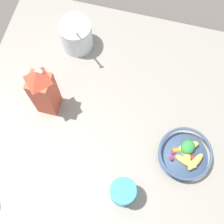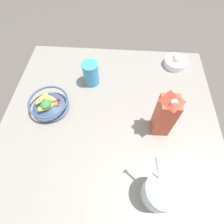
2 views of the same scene
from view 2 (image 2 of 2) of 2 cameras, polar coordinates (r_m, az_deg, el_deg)
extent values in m
plane|color=#4C4742|center=(0.88, -0.73, -4.06)|extent=(6.00, 6.00, 0.00)
cube|color=gray|center=(0.86, -0.74, -3.47)|extent=(1.04, 1.04, 0.04)
cylinder|color=#384C6B|center=(0.93, -19.23, 1.43)|extent=(0.10, 0.10, 0.01)
cone|color=#384C6B|center=(0.91, -19.73, 2.41)|extent=(0.18, 0.18, 0.05)
torus|color=#384C6B|center=(0.89, -20.16, 3.25)|extent=(0.19, 0.19, 0.01)
ellipsoid|color=#EFD64C|center=(0.88, -20.91, 1.45)|extent=(0.08, 0.06, 0.03)
ellipsoid|color=#EFD64C|center=(0.91, -20.01, 4.31)|extent=(0.08, 0.05, 0.02)
ellipsoid|color=#EFD64C|center=(0.92, -21.98, 4.01)|extent=(0.06, 0.08, 0.02)
ellipsoid|color=#EFD64C|center=(0.89, -20.10, 2.75)|extent=(0.06, 0.06, 0.02)
cylinder|color=orange|center=(0.88, -18.96, 2.16)|extent=(0.06, 0.03, 0.02)
sphere|color=red|center=(0.89, -17.37, 2.92)|extent=(0.02, 0.02, 0.02)
sphere|color=red|center=(0.92, -22.43, 3.74)|extent=(0.02, 0.02, 0.02)
sphere|color=red|center=(0.91, -21.47, 3.15)|extent=(0.02, 0.02, 0.02)
sphere|color=red|center=(0.90, -16.98, 4.07)|extent=(0.02, 0.02, 0.02)
sphere|color=red|center=(0.90, -21.28, 2.22)|extent=(0.01, 0.01, 0.01)
sphere|color=red|center=(0.90, -19.04, 3.96)|extent=(0.02, 0.02, 0.02)
ellipsoid|color=#2D7F38|center=(0.87, -20.78, 2.35)|extent=(0.07, 0.07, 0.03)
cube|color=#CC4C33|center=(0.76, 16.73, -1.34)|extent=(0.08, 0.08, 0.22)
pyramid|color=#CC4C33|center=(0.66, 19.50, 4.40)|extent=(0.08, 0.08, 0.04)
cylinder|color=white|center=(0.65, 19.65, 2.81)|extent=(0.03, 0.01, 0.03)
cylinder|color=silver|center=(0.70, 15.61, -23.93)|extent=(0.13, 0.13, 0.13)
cylinder|color=white|center=(0.65, 16.77, -23.23)|extent=(0.12, 0.12, 0.02)
cylinder|color=silver|center=(0.62, 15.01, -19.21)|extent=(0.06, 0.09, 0.15)
ellipsoid|color=silver|center=(0.56, 14.14, -13.44)|extent=(0.02, 0.02, 0.01)
cylinder|color=#3893C6|center=(0.94, -6.92, 12.34)|extent=(0.08, 0.08, 0.13)
torus|color=#3893C6|center=(0.90, -7.34, 15.13)|extent=(0.09, 0.09, 0.01)
cylinder|color=white|center=(1.13, 19.97, 14.88)|extent=(0.13, 0.13, 0.04)
sphere|color=silver|center=(1.10, 20.52, 16.05)|extent=(0.04, 0.04, 0.04)
sphere|color=silver|center=(1.12, 20.03, 16.87)|extent=(0.03, 0.03, 0.03)
sphere|color=silver|center=(1.11, 20.63, 16.33)|extent=(0.04, 0.04, 0.04)
camera|label=1|loc=(0.86, -53.20, 82.15)|focal=50.00mm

